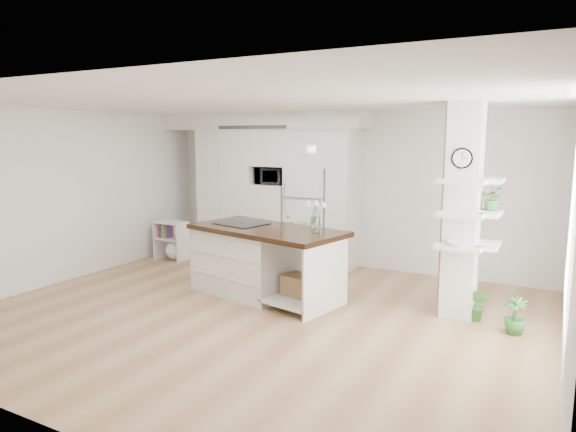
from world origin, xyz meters
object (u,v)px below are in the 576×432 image
at_px(refrigerator, 310,217).
at_px(bookshelf, 173,243).
at_px(floor_plant_a, 478,305).
at_px(kitchen_island, 254,259).

relative_size(refrigerator, bookshelf, 2.45).
xyz_separation_m(bookshelf, floor_plant_a, (5.54, -0.73, -0.10)).
distance_m(kitchen_island, bookshelf, 2.69).
height_order(refrigerator, bookshelf, refrigerator).
bearing_deg(kitchen_island, floor_plant_a, 18.39).
height_order(kitchen_island, bookshelf, kitchen_island).
xyz_separation_m(refrigerator, floor_plant_a, (3.09, -1.59, -0.66)).
bearing_deg(refrigerator, kitchen_island, -89.50).
bearing_deg(kitchen_island, bookshelf, 168.78).
bearing_deg(refrigerator, floor_plant_a, -27.23).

